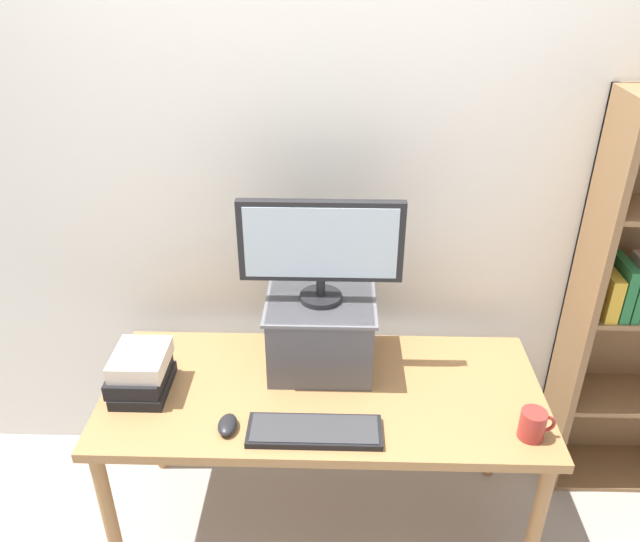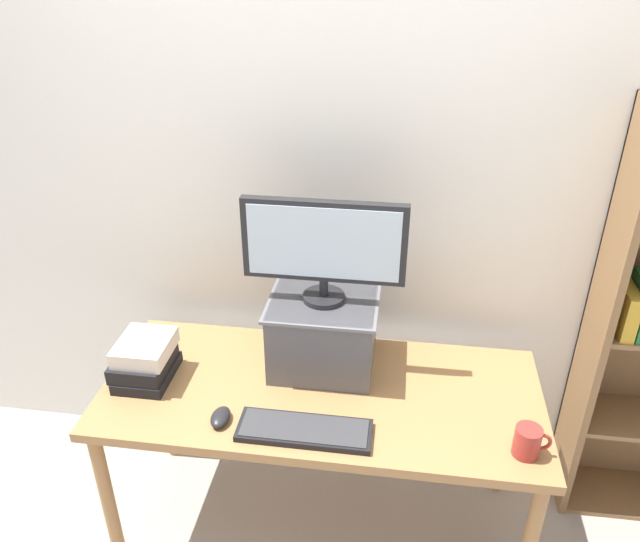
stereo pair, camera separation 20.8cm
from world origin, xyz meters
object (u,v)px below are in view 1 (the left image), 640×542
object	(u,v)px
computer_monitor	(321,245)
computer_mouse	(228,425)
riser_box	(321,330)
desk	(323,404)
keyboard	(315,431)
book_stack	(141,372)
coffee_mug	(533,424)

from	to	relation	value
computer_monitor	computer_mouse	world-z (taller)	computer_monitor
riser_box	computer_monitor	size ratio (longest dim) A/B	0.70
desk	computer_mouse	world-z (taller)	computer_mouse
computer_monitor	computer_mouse	xyz separation A→B (m)	(-0.30, -0.37, -0.48)
keyboard	book_stack	xyz separation A→B (m)	(-0.62, 0.21, 0.07)
computer_mouse	riser_box	bearing A→B (deg)	51.35
computer_monitor	keyboard	world-z (taller)	computer_monitor
riser_box	computer_mouse	world-z (taller)	riser_box
riser_box	computer_monitor	world-z (taller)	computer_monitor
computer_monitor	book_stack	size ratio (longest dim) A/B	2.38
riser_box	coffee_mug	xyz separation A→B (m)	(0.70, -0.38, -0.10)
keyboard	coffee_mug	bearing A→B (deg)	0.68
coffee_mug	riser_box	bearing A→B (deg)	151.47
keyboard	coffee_mug	distance (m)	0.71
riser_box	computer_monitor	distance (m)	0.35
computer_monitor	coffee_mug	bearing A→B (deg)	-28.43
riser_box	desk	bearing A→B (deg)	-85.51
desk	riser_box	distance (m)	0.27
riser_box	keyboard	distance (m)	0.41
computer_mouse	coffee_mug	xyz separation A→B (m)	(0.99, -0.01, 0.03)
book_stack	coffee_mug	world-z (taller)	book_stack
riser_box	book_stack	size ratio (longest dim) A/B	1.66
computer_monitor	book_stack	xyz separation A→B (m)	(-0.63, -0.18, -0.42)
computer_mouse	desk	bearing A→B (deg)	34.49
desk	computer_monitor	distance (m)	0.59
coffee_mug	computer_mouse	bearing A→B (deg)	179.62
book_stack	computer_mouse	bearing A→B (deg)	-29.72
riser_box	keyboard	size ratio (longest dim) A/B	0.90
desk	computer_monitor	world-z (taller)	computer_monitor
riser_box	coffee_mug	distance (m)	0.80
computer_monitor	coffee_mug	distance (m)	0.91
book_stack	coffee_mug	bearing A→B (deg)	-8.45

